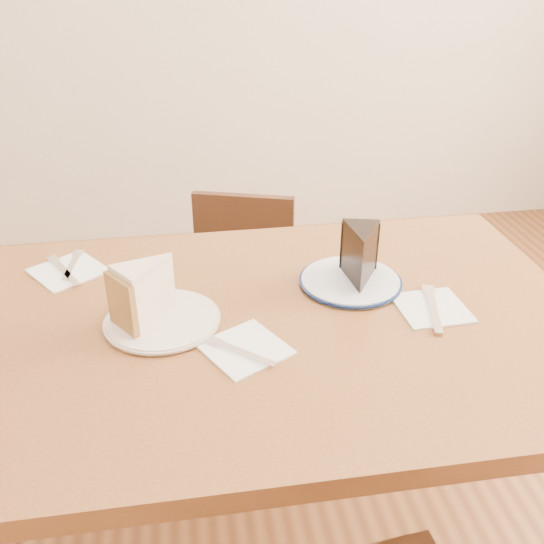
{
  "coord_description": "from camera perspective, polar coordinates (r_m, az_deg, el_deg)",
  "views": [
    {
      "loc": [
        -0.16,
        -0.95,
        1.39
      ],
      "look_at": [
        0.0,
        0.09,
        0.8
      ],
      "focal_mm": 40.0,
      "sensor_mm": 36.0,
      "label": 1
    }
  ],
  "objects": [
    {
      "name": "napkin_navy",
      "position": [
        1.22,
        14.8,
        -3.28
      ],
      "size": [
        0.13,
        0.13,
        0.0
      ],
      "primitive_type": "cube",
      "rotation": [
        0.0,
        0.0,
        0.04
      ],
      "color": "white",
      "rests_on": "table"
    },
    {
      "name": "plate_navy",
      "position": [
        1.27,
        7.38,
        -0.87
      ],
      "size": [
        0.2,
        0.2,
        0.01
      ],
      "primitive_type": "cylinder",
      "color": "white",
      "rests_on": "table"
    },
    {
      "name": "plate_cream",
      "position": [
        1.16,
        -10.28,
        -4.48
      ],
      "size": [
        0.21,
        0.21,
        0.01
      ],
      "primitive_type": "cylinder",
      "color": "silver",
      "rests_on": "table"
    },
    {
      "name": "knife_spare",
      "position": [
        1.38,
        -18.99,
        0.11
      ],
      "size": [
        0.09,
        0.15,
        0.0
      ],
      "primitive_type": "cube",
      "rotation": [
        0.0,
        0.0,
        0.48
      ],
      "color": "silver",
      "rests_on": "napkin_spare"
    },
    {
      "name": "chair_far",
      "position": [
        1.83,
        -3.23,
        -3.43
      ],
      "size": [
        0.45,
        0.45,
        0.72
      ],
      "rotation": [
        0.0,
        0.0,
        2.83
      ],
      "color": "black",
      "rests_on": "ground"
    },
    {
      "name": "carrot_cake",
      "position": [
        1.13,
        -11.42,
        -1.91
      ],
      "size": [
        0.14,
        0.13,
        0.1
      ],
      "primitive_type": null,
      "rotation": [
        0.0,
        0.0,
        -0.96
      ],
      "color": "#F1E4C7",
      "rests_on": "plate_cream"
    },
    {
      "name": "napkin_spare",
      "position": [
        1.38,
        -18.63,
        0.12
      ],
      "size": [
        0.19,
        0.19,
        0.0
      ],
      "primitive_type": "cube",
      "rotation": [
        0.0,
        0.0,
        0.61
      ],
      "color": "white",
      "rests_on": "table"
    },
    {
      "name": "fork_spare",
      "position": [
        1.39,
        -18.29,
        0.6
      ],
      "size": [
        0.03,
        0.14,
        0.0
      ],
      "primitive_type": "cube",
      "rotation": [
        0.0,
        0.0,
        -0.11
      ],
      "color": "silver",
      "rests_on": "napkin_spare"
    },
    {
      "name": "knife_navy",
      "position": [
        1.21,
        14.93,
        -3.33
      ],
      "size": [
        0.06,
        0.17,
        0.0
      ],
      "primitive_type": "cube",
      "rotation": [
        0.0,
        0.0,
        -0.26
      ],
      "color": "silver",
      "rests_on": "napkin_navy"
    },
    {
      "name": "napkin_cream",
      "position": [
        1.07,
        -2.54,
        -7.22
      ],
      "size": [
        0.18,
        0.18,
        0.0
      ],
      "primitive_type": "cube",
      "rotation": [
        0.0,
        0.0,
        0.49
      ],
      "color": "white",
      "rests_on": "table"
    },
    {
      "name": "chocolate_cake",
      "position": [
        1.24,
        8.32,
        1.27
      ],
      "size": [
        0.1,
        0.12,
        0.1
      ],
      "primitive_type": null,
      "rotation": [
        0.0,
        0.0,
        2.9
      ],
      "color": "black",
      "rests_on": "plate_navy"
    },
    {
      "name": "table",
      "position": [
        1.21,
        0.58,
        -8.2
      ],
      "size": [
        1.2,
        0.8,
        0.75
      ],
      "color": "#573017",
      "rests_on": "ground"
    },
    {
      "name": "fork_cream",
      "position": [
        1.06,
        -2.89,
        -7.53
      ],
      "size": [
        0.11,
        0.1,
        0.0
      ],
      "primitive_type": "cube",
      "rotation": [
        0.0,
        0.0,
        0.85
      ],
      "color": "silver",
      "rests_on": "napkin_cream"
    }
  ]
}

